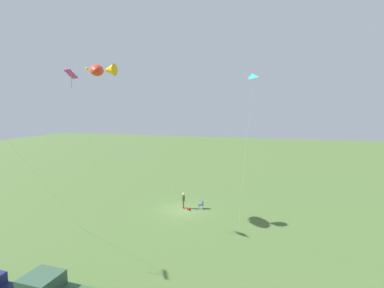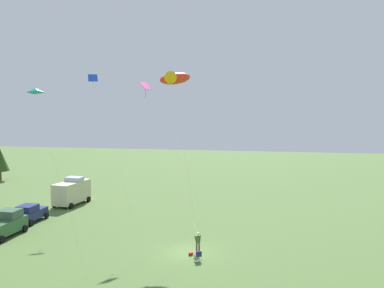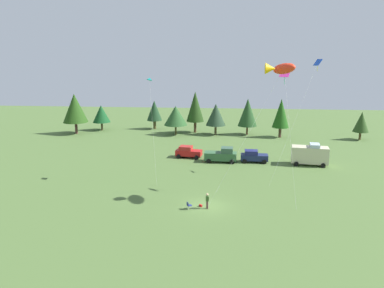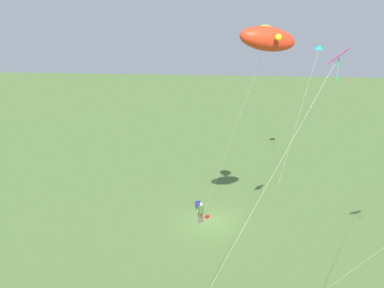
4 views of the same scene
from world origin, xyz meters
TOP-DOWN VIEW (x-y plane):
  - ground_plane at (0.00, 0.00)m, footprint 160.00×160.00m
  - person_kite_flyer at (0.12, -0.65)m, footprint 0.45×0.56m
  - folding_chair at (-1.89, -1.01)m, footprint 0.65×0.65m
  - backpack_on_grass at (-0.64, -0.18)m, footprint 0.39×0.35m
  - car_red_sedan at (-4.08, 20.21)m, footprint 4.41×2.70m
  - truck_green_flatbed at (1.44, 18.06)m, footprint 5.07×2.56m
  - car_navy_hatch at (6.44, 18.39)m, footprint 4.25×2.30m
  - van_camper_beige at (14.87, 17.62)m, footprint 5.65×3.20m
  - treeline_distant at (-7.97, 39.09)m, footprint 62.68×11.02m
  - kite_large_fish at (7.76, 3.04)m, footprint 9.53×5.51m
  - kite_diamond_rainbow at (8.75, 6.11)m, footprint 1.78×7.06m
  - kite_delta_teal at (-7.88, 9.18)m, footprint 1.68×3.46m
  - kite_diamond_blue at (14.04, 14.09)m, footprint 7.15×7.69m

SIDE VIEW (x-z plane):
  - ground_plane at x=0.00m, z-range 0.00..0.00m
  - backpack_on_grass at x=-0.64m, z-range 0.00..0.22m
  - folding_chair at x=-1.89m, z-range 0.08..0.90m
  - car_red_sedan at x=-4.08m, z-range 0.00..1.89m
  - car_navy_hatch at x=6.44m, z-range 0.00..1.89m
  - person_kite_flyer at x=0.12m, z-range 0.15..1.89m
  - truck_green_flatbed at x=1.44m, z-range -0.07..2.27m
  - van_camper_beige at x=14.87m, z-range -0.03..3.31m
  - treeline_distant at x=-7.97m, z-range 0.28..9.19m
  - kite_delta_teal at x=-7.88m, z-range 6.49..20.13m
  - kite_diamond_rainbow at x=8.75m, z-range 6.53..21.19m
  - kite_diamond_blue at x=14.04m, z-range 6.96..22.85m
  - kite_large_fish at x=7.76m, z-range 7.08..22.83m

